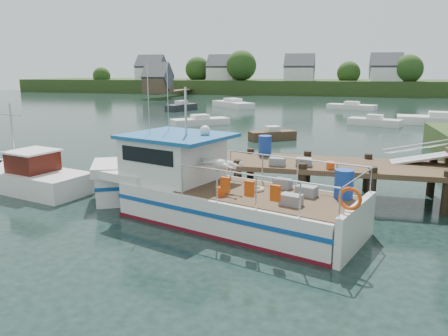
% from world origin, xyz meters
% --- Properties ---
extents(ground_plane, '(160.00, 160.00, 0.00)m').
position_xyz_m(ground_plane, '(0.00, 0.00, 0.00)').
color(ground_plane, black).
extents(far_shore, '(140.00, 42.55, 9.22)m').
position_xyz_m(far_shore, '(0.01, 82.37, 2.10)').
color(far_shore, '#2C411A').
rests_on(far_shore, ground).
extents(dock, '(16.60, 3.00, 4.78)m').
position_xyz_m(dock, '(6.51, 0.01, 2.24)').
color(dock, '#4B3623').
rests_on(dock, ground).
extents(lobster_boat, '(10.79, 6.00, 5.28)m').
position_xyz_m(lobster_boat, '(-1.16, -3.59, 0.96)').
color(lobster_boat, silver).
rests_on(lobster_boat, ground).
extents(work_boat, '(6.98, 3.52, 3.67)m').
position_xyz_m(work_boat, '(-9.79, -2.06, 0.58)').
color(work_boat, silver).
rests_on(work_boat, ground).
extents(moored_rowboat, '(3.52, 2.82, 1.00)m').
position_xyz_m(moored_rowboat, '(-1.40, 14.29, 0.37)').
color(moored_rowboat, '#4B3623').
rests_on(moored_rowboat, ground).
extents(moored_far, '(6.47, 3.88, 1.04)m').
position_xyz_m(moored_far, '(4.92, 42.08, 0.39)').
color(moored_far, silver).
rests_on(moored_far, ground).
extents(moored_a, '(5.31, 4.80, 0.99)m').
position_xyz_m(moored_a, '(-9.18, 21.21, 0.37)').
color(moored_a, silver).
rests_on(moored_a, ground).
extents(moored_b, '(4.93, 3.07, 1.03)m').
position_xyz_m(moored_b, '(6.51, 24.81, 0.38)').
color(moored_b, silver).
rests_on(moored_b, ground).
extents(moored_c, '(7.94, 3.59, 1.21)m').
position_xyz_m(moored_c, '(12.57, 27.12, 0.45)').
color(moored_c, silver).
rests_on(moored_c, ground).
extents(moored_d, '(6.92, 7.20, 1.27)m').
position_xyz_m(moored_d, '(-10.77, 41.04, 0.47)').
color(moored_d, silver).
rests_on(moored_d, ground).
extents(moored_e, '(3.07, 4.81, 1.26)m').
position_xyz_m(moored_e, '(-16.05, 35.06, 0.47)').
color(moored_e, black).
rests_on(moored_e, ground).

